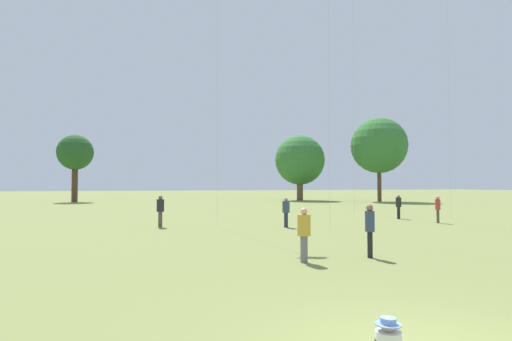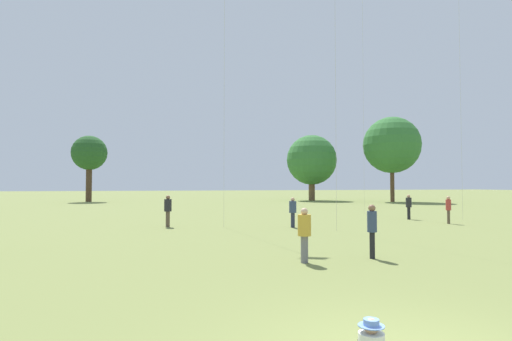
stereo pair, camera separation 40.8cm
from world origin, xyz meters
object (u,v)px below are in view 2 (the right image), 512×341
at_px(person_standing_3, 448,207).
at_px(distant_tree_1, 392,145).
at_px(person_standing_1, 168,208).
at_px(person_standing_6, 372,226).
at_px(distant_tree_0, 312,160).
at_px(person_standing_4, 304,230).
at_px(person_standing_0, 409,205).
at_px(person_standing_2, 293,210).
at_px(distant_tree_2, 89,154).

distance_m(person_standing_3, distant_tree_1, 30.58).
bearing_deg(person_standing_1, distant_tree_1, -42.51).
xyz_separation_m(person_standing_6, distant_tree_0, (16.29, 41.17, 4.70)).
bearing_deg(distant_tree_1, person_standing_4, -127.94).
distance_m(person_standing_0, person_standing_2, 9.18).
relative_size(person_standing_2, person_standing_3, 0.99).
distance_m(person_standing_1, distant_tree_2, 36.17).
distance_m(person_standing_2, person_standing_4, 9.32).
bearing_deg(person_standing_1, person_standing_0, -79.20).
bearing_deg(distant_tree_0, distant_tree_2, 171.29).
distance_m(person_standing_0, person_standing_6, 14.85).
xyz_separation_m(person_standing_3, person_standing_6, (-10.07, -8.21, 0.03)).
distance_m(distant_tree_0, distant_tree_1, 10.89).
xyz_separation_m(distant_tree_0, distant_tree_2, (-29.65, 4.54, 0.61)).
bearing_deg(person_standing_3, person_standing_4, 90.90).
relative_size(person_standing_2, person_standing_6, 0.96).
bearing_deg(distant_tree_1, distant_tree_0, 140.54).
bearing_deg(person_standing_0, person_standing_6, 48.88).
bearing_deg(distant_tree_2, person_standing_1, -77.02).
relative_size(person_standing_1, distant_tree_1, 0.15).
bearing_deg(distant_tree_2, person_standing_6, -73.71).
xyz_separation_m(distant_tree_1, distant_tree_2, (-37.96, 11.38, -1.08)).
height_order(person_standing_0, person_standing_4, person_standing_0).
distance_m(person_standing_0, distant_tree_2, 41.84).
bearing_deg(person_standing_3, distant_tree_2, -1.01).
xyz_separation_m(person_standing_4, distant_tree_1, (26.79, 34.37, 6.47)).
relative_size(person_standing_3, person_standing_6, 0.97).
relative_size(person_standing_3, person_standing_4, 1.01).
distance_m(person_standing_4, distant_tree_1, 44.06).
xyz_separation_m(person_standing_1, person_standing_2, (6.19, -2.08, -0.07)).
bearing_deg(person_standing_4, person_standing_6, -157.14).
xyz_separation_m(person_standing_3, distant_tree_1, (14.53, 26.13, 6.43)).
height_order(person_standing_1, person_standing_4, person_standing_1).
distance_m(person_standing_1, distant_tree_0, 37.53).
distance_m(person_standing_0, distant_tree_1, 28.23).
bearing_deg(person_standing_3, person_standing_1, 47.24).
xyz_separation_m(person_standing_1, distant_tree_1, (29.92, 23.48, 6.40)).
xyz_separation_m(person_standing_2, person_standing_6, (-0.87, -8.77, 0.07)).
relative_size(person_standing_0, person_standing_1, 0.96).
height_order(person_standing_0, person_standing_2, person_standing_0).
bearing_deg(person_standing_2, distant_tree_2, 170.65).
height_order(person_standing_6, distant_tree_2, distant_tree_2).
relative_size(person_standing_6, distant_tree_1, 0.15).
height_order(person_standing_2, person_standing_4, same).
xyz_separation_m(person_standing_6, distant_tree_1, (24.60, 34.34, 6.40)).
bearing_deg(person_standing_6, person_standing_2, -105.52).
height_order(person_standing_4, distant_tree_1, distant_tree_1).
distance_m(person_standing_3, distant_tree_2, 44.55).
bearing_deg(person_standing_0, distant_tree_0, -102.66).
relative_size(person_standing_4, distant_tree_1, 0.14).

